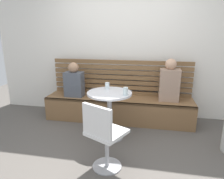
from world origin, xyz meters
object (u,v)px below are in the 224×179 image
object	(u,v)px
person_adult	(170,82)
booth_bench	(118,109)
white_chair	(103,135)
cafe_table	(110,106)
cup_water_clear	(107,86)
cup_glass_tall	(126,91)
person_child_left	(74,82)

from	to	relation	value
person_adult	booth_bench	bearing A→B (deg)	-177.86
booth_bench	white_chair	distance (m)	1.49
cafe_table	cup_water_clear	size ratio (longest dim) A/B	6.73
cafe_table	white_chair	distance (m)	0.81
cup_glass_tall	person_child_left	bearing A→B (deg)	145.08
cafe_table	white_chair	xyz separation A→B (m)	(0.09, -0.81, -0.05)
person_child_left	cup_water_clear	xyz separation A→B (m)	(0.74, -0.47, 0.07)
cafe_table	person_child_left	xyz separation A→B (m)	(-0.80, 0.62, 0.21)
person_adult	cup_water_clear	world-z (taller)	person_adult
white_chair	person_adult	size ratio (longest dim) A/B	1.14
cafe_table	cup_water_clear	distance (m)	0.33
person_adult	cup_water_clear	size ratio (longest dim) A/B	6.77
booth_bench	person_adult	size ratio (longest dim) A/B	3.63
cafe_table	person_adult	distance (m)	1.19
booth_bench	person_child_left	world-z (taller)	person_child_left
cup_water_clear	cup_glass_tall	bearing A→B (deg)	-40.23
person_child_left	cup_water_clear	world-z (taller)	person_child_left
cafe_table	cup_water_clear	bearing A→B (deg)	113.30
cafe_table	cup_glass_tall	distance (m)	0.40
cafe_table	person_child_left	size ratio (longest dim) A/B	1.15
white_chair	person_adult	xyz separation A→B (m)	(0.83, 1.50, 0.31)
person_child_left	cup_glass_tall	bearing A→B (deg)	-34.92
person_child_left	cup_water_clear	bearing A→B (deg)	-32.31
person_adult	cafe_table	bearing A→B (deg)	-143.08
cafe_table	cup_glass_tall	bearing A→B (deg)	-24.43
booth_bench	cafe_table	xyz separation A→B (m)	(-0.03, -0.66, 0.30)
white_chair	person_child_left	size ratio (longest dim) A/B	1.32
person_child_left	white_chair	bearing A→B (deg)	-57.93
booth_bench	cup_glass_tall	bearing A→B (deg)	-73.69
cafe_table	person_adult	size ratio (longest dim) A/B	0.99
booth_bench	cafe_table	size ratio (longest dim) A/B	3.65
cafe_table	cup_glass_tall	xyz separation A→B (m)	(0.26, -0.12, 0.28)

